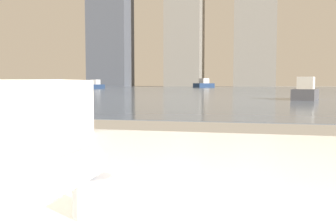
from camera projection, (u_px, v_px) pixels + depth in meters
name	position (u px, v px, depth m)	size (l,w,h in m)	color
faucet_far	(65.00, 185.00, 0.36)	(0.04, 0.19, 0.08)	silver
towel_stack	(36.00, 108.00, 1.08)	(0.27, 0.21, 0.16)	white
harbor_water	(251.00, 89.00, 60.50)	(180.00, 110.00, 0.01)	slate
harbor_boat_0	(204.00, 84.00, 83.27)	(4.40, 5.63, 2.04)	navy
harbor_boat_2	(306.00, 92.00, 17.40)	(1.57, 2.97, 1.06)	#4C4C51
harbor_boat_3	(96.00, 85.00, 61.19)	(1.69, 4.08, 1.49)	navy
skyline_tower_0	(110.00, 30.00, 123.98)	(13.20, 10.30, 37.35)	#4C515B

